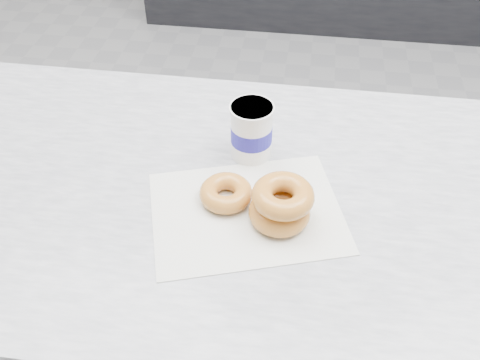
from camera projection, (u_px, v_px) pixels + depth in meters
The scene contains 6 objects.
ground at pixel (330, 259), 2.03m from camera, with size 5.00×5.00×0.00m, color gray.
counter at pixel (347, 336), 1.29m from camera, with size 3.06×0.76×0.90m.
wax_paper at pixel (247, 212), 0.97m from camera, with size 0.34×0.26×0.00m, color silver.
donut_single at pixel (226, 193), 0.98m from camera, with size 0.10×0.10×0.03m, color gold.
donut_stack at pixel (281, 204), 0.93m from camera, with size 0.15×0.15×0.08m.
coffee_cup at pixel (251, 131), 1.05m from camera, with size 0.09×0.09×0.12m.
Camera 1 is at (-0.16, -1.31, 1.60)m, focal length 40.00 mm.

